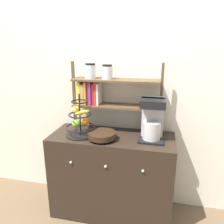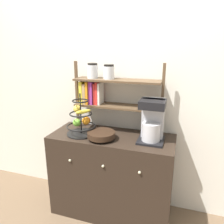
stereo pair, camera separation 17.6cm
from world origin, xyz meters
name	(u,v)px [view 2 (the right image)]	position (x,y,z in m)	size (l,w,h in m)	color
wall_back	(121,78)	(0.00, 0.50, 1.30)	(7.00, 0.05, 2.60)	silver
sideboard	(112,175)	(0.00, 0.23, 0.40)	(1.12, 0.48, 0.81)	black
coffee_maker	(152,121)	(0.35, 0.25, 0.99)	(0.22, 0.23, 0.36)	black
fruit_stand	(82,121)	(-0.28, 0.20, 0.93)	(0.27, 0.27, 0.38)	black
wooden_bowl	(101,135)	(-0.07, 0.13, 0.85)	(0.24, 0.24, 0.07)	black
shelf_hutch	(105,89)	(-0.12, 0.37, 1.21)	(0.84, 0.20, 0.65)	brown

